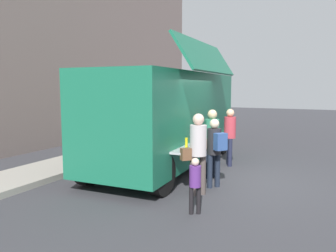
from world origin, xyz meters
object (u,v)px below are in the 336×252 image
Objects in this scene: food_truck_main at (168,116)px; trash_bin at (162,129)px; customer_front_ordering at (211,138)px; child_near_queue at (195,181)px; customer_rear_waiting at (197,147)px; customer_extra_browsing at (230,132)px; customer_mid_with_backpack at (215,146)px.

trash_bin is (4.07, 2.32, -0.99)m from food_truck_main.
child_near_queue is at bearing 132.25° from customer_front_ordering.
child_near_queue is at bearing 151.96° from customer_rear_waiting.
trash_bin is 0.57× the size of customer_front_ordering.
food_truck_main is 3.84× the size of customer_extra_browsing.
trash_bin is 0.57× the size of customer_rear_waiting.
customer_front_ordering is at bearing -28.09° from customer_mid_with_backpack.
customer_rear_waiting is at bearing -146.80° from trash_bin.
customer_extra_browsing is at bearing -63.27° from food_truck_main.
customer_extra_browsing is (0.88, -1.59, -0.49)m from food_truck_main.
customer_mid_with_backpack reaches higher than trash_bin.
food_truck_main is at bearing -7.92° from customer_rear_waiting.
customer_front_ordering reaches higher than customer_extra_browsing.
customer_mid_with_backpack is 2.33m from customer_extra_browsing.
customer_extra_browsing is 4.05m from child_near_queue.
child_near_queue is (-1.70, -0.18, -0.35)m from customer_mid_with_backpack.
food_truck_main reaches higher than customer_front_ordering.
food_truck_main is at bearing -150.31° from trash_bin.
child_near_queue is (-1.03, -0.36, -0.42)m from customer_rear_waiting.
food_truck_main reaches higher than customer_rear_waiting.
customer_rear_waiting reaches higher than customer_mid_with_backpack.
customer_rear_waiting is at bearing 113.07° from customer_mid_with_backpack.
customer_mid_with_backpack is (-5.50, -4.21, 0.48)m from trash_bin.
customer_extra_browsing reaches higher than child_near_queue.
food_truck_main is 2.42m from customer_mid_with_backpack.
customer_extra_browsing is (-3.19, -3.91, 0.50)m from trash_bin.
customer_mid_with_backpack is at bearing -142.57° from trash_bin.
customer_extra_browsing is 1.61× the size of child_near_queue.
customer_extra_browsing is at bearing -129.22° from trash_bin.
food_truck_main is at bearing 0.48° from customer_mid_with_backpack.
customer_rear_waiting reaches higher than customer_extra_browsing.
food_truck_main is 3.85m from child_near_queue.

